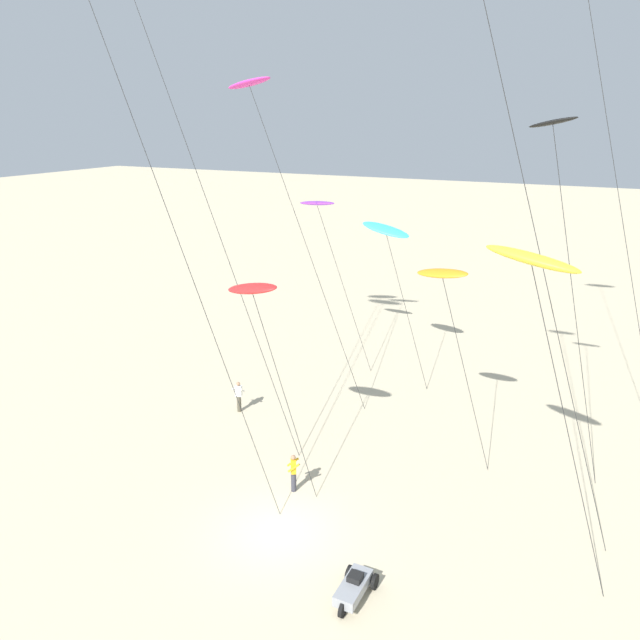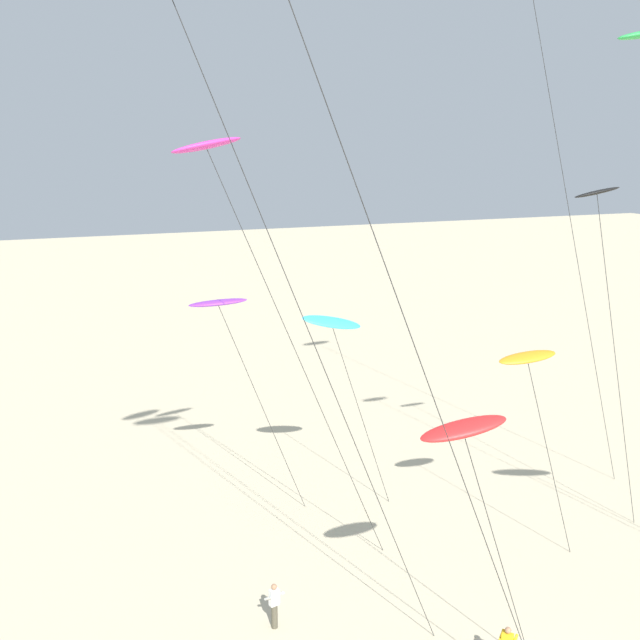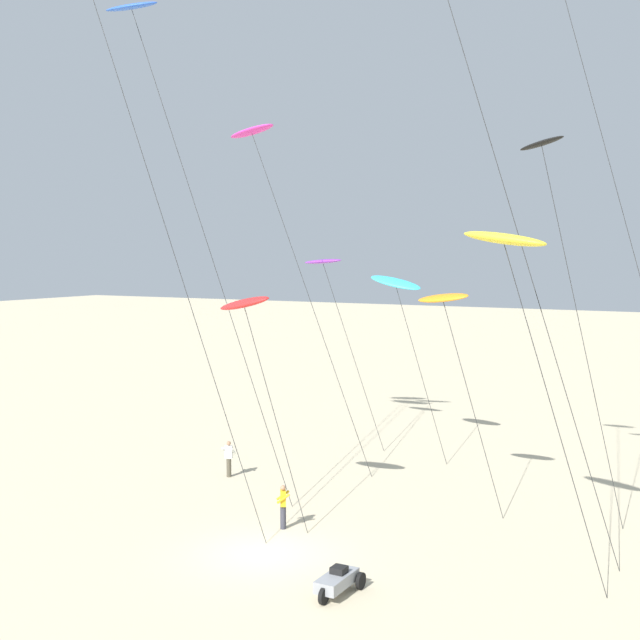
# 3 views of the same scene
# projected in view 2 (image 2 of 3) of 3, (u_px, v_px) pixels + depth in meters

# --- Properties ---
(kite_magenta) EXTENTS (8.00, 0.84, 16.69)m
(kite_magenta) POSITION_uv_depth(u_px,v_px,m) (209.00, 152.00, 25.49)
(kite_magenta) COLOR #D8339E
(kite_magenta) RESTS_ON ground
(kite_orange) EXTENTS (3.82, 1.05, 8.88)m
(kite_orange) POSITION_uv_depth(u_px,v_px,m) (528.00, 359.00, 28.36)
(kite_orange) COLOR orange
(kite_orange) RESTS_ON ground
(kite_cyan) EXTENTS (4.30, 0.92, 9.39)m
(kite_cyan) POSITION_uv_depth(u_px,v_px,m) (332.00, 323.00, 32.61)
(kite_cyan) COLOR #33BFE0
(kite_cyan) RESTS_ON ground
(kite_red) EXTENTS (4.19, 1.31, 8.89)m
(kite_red) POSITION_uv_depth(u_px,v_px,m) (464.00, 430.00, 21.53)
(kite_red) COLOR red
(kite_red) RESTS_ON ground
(kite_black) EXTENTS (4.35, 0.90, 14.79)m
(kite_black) POSITION_uv_depth(u_px,v_px,m) (598.00, 204.00, 29.32)
(kite_black) COLOR black
(kite_black) RESTS_ON ground
(kite_purple) EXTENTS (5.03, 1.04, 10.07)m
(kite_purple) POSITION_uv_depth(u_px,v_px,m) (219.00, 305.00, 31.62)
(kite_purple) COLOR purple
(kite_purple) RESTS_ON ground
(kite_flyer_nearest) EXTENTS (0.63, 0.61, 1.67)m
(kite_flyer_nearest) POSITION_uv_depth(u_px,v_px,m) (274.00, 604.00, 26.00)
(kite_flyer_nearest) COLOR #4C4738
(kite_flyer_nearest) RESTS_ON ground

